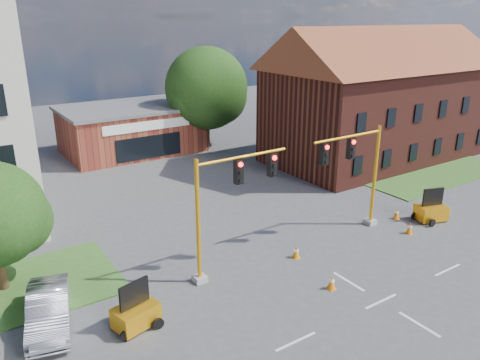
{
  "coord_description": "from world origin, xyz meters",
  "views": [
    {
      "loc": [
        -15.31,
        -11.53,
        12.13
      ],
      "look_at": [
        -1.01,
        10.0,
        3.08
      ],
      "focal_mm": 35.0,
      "sensor_mm": 36.0,
      "label": 1
    }
  ],
  "objects_px": {
    "trailer_east": "(431,211)",
    "pickup_white": "(342,164)",
    "signal_mast_east": "(357,168)",
    "trailer_west": "(136,313)",
    "signal_mast_west": "(228,199)"
  },
  "relations": [
    {
      "from": "signal_mast_east",
      "to": "pickup_white",
      "type": "height_order",
      "value": "signal_mast_east"
    },
    {
      "from": "pickup_white",
      "to": "signal_mast_west",
      "type": "bearing_deg",
      "value": 110.92
    },
    {
      "from": "pickup_white",
      "to": "signal_mast_east",
      "type": "bearing_deg",
      "value": 131.65
    },
    {
      "from": "trailer_east",
      "to": "pickup_white",
      "type": "height_order",
      "value": "trailer_east"
    },
    {
      "from": "trailer_west",
      "to": "trailer_east",
      "type": "distance_m",
      "value": 19.43
    },
    {
      "from": "signal_mast_west",
      "to": "trailer_east",
      "type": "distance_m",
      "value": 14.4
    },
    {
      "from": "signal_mast_east",
      "to": "trailer_east",
      "type": "xyz_separation_m",
      "value": [
        5.21,
        -1.7,
        -3.28
      ]
    },
    {
      "from": "signal_mast_east",
      "to": "trailer_west",
      "type": "height_order",
      "value": "signal_mast_east"
    },
    {
      "from": "trailer_west",
      "to": "pickup_white",
      "type": "xyz_separation_m",
      "value": [
        21.74,
        9.87,
        0.1
      ]
    },
    {
      "from": "signal_mast_east",
      "to": "trailer_west",
      "type": "relative_size",
      "value": 3.09
    },
    {
      "from": "trailer_east",
      "to": "pickup_white",
      "type": "xyz_separation_m",
      "value": [
        2.31,
        9.96,
        0.08
      ]
    },
    {
      "from": "trailer_east",
      "to": "pickup_white",
      "type": "distance_m",
      "value": 10.23
    },
    {
      "from": "signal_mast_east",
      "to": "trailer_east",
      "type": "height_order",
      "value": "signal_mast_east"
    },
    {
      "from": "signal_mast_west",
      "to": "pickup_white",
      "type": "xyz_separation_m",
      "value": [
        16.22,
        8.26,
        -3.2
      ]
    },
    {
      "from": "signal_mast_east",
      "to": "pickup_white",
      "type": "distance_m",
      "value": 11.62
    }
  ]
}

